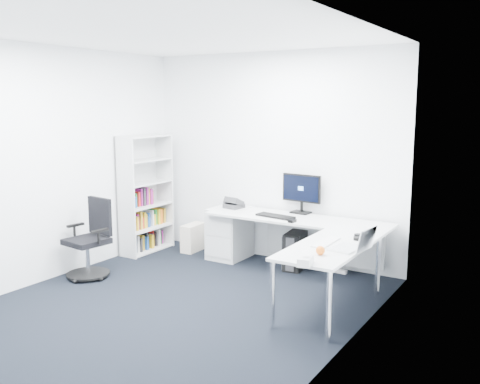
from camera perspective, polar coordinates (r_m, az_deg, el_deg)
The scene contains 21 objects.
ground at distance 5.60m, azimuth -7.11°, elevation -12.05°, with size 4.20×4.20×0.00m, color black.
ceiling at distance 5.26m, azimuth -7.74°, elevation 16.50°, with size 4.20×4.20×0.00m, color white.
wall_back at distance 7.01m, azimuth 3.47°, elevation 3.73°, with size 3.60×0.02×2.70m, color white.
wall_left at distance 6.54m, azimuth -19.78°, elevation 2.78°, with size 0.02×4.20×2.70m, color white.
wall_right at distance 4.37m, azimuth 11.27°, elevation 0.08°, with size 0.02×4.20×2.70m, color white.
l_desk at distance 6.33m, azimuth 4.78°, elevation -6.26°, with size 2.30×1.29×0.67m, color silver, non-canonical shape.
drawer_pedestal at distance 7.15m, azimuth -1.10°, elevation -4.37°, with size 0.44×0.55×0.68m, color silver.
bookshelf at distance 7.48m, azimuth -10.02°, elevation -0.21°, with size 0.31×0.81×1.62m, color silver, non-canonical shape.
task_chair at distance 6.57m, azimuth -16.06°, elevation -4.84°, with size 0.52×0.52×0.93m, color black, non-canonical shape.
black_pc_tower at distance 6.77m, azimuth 6.04°, elevation -6.15°, with size 0.21×0.48×0.46m, color black.
beige_pc_tower at distance 7.54m, azimuth -5.00°, elevation -4.85°, with size 0.18×0.40×0.38m, color beige.
power_strip at distance 6.74m, azimuth 9.89°, elevation -8.18°, with size 0.36×0.06×0.04m, color silver.
monitor at distance 6.77m, azimuth 6.53°, elevation -0.14°, with size 0.53×0.17×0.51m, color black, non-canonical shape.
black_keyboard at distance 6.55m, azimuth 3.79°, elevation -2.58°, with size 0.49×0.17×0.02m, color black.
mouse at distance 6.28m, azimuth 5.59°, elevation -3.09°, with size 0.06×0.11×0.03m, color black.
desk_phone at distance 7.06m, azimuth -0.65°, elevation -1.17°, with size 0.21×0.21×0.15m, color #2F2F32, non-canonical shape.
laptop at distance 5.20m, azimuth 11.26°, elevation -4.70°, with size 0.35×0.34×0.24m, color silver, non-canonical shape.
white_keyboard at distance 5.41m, azimuth 9.16°, elevation -5.32°, with size 0.13×0.47×0.02m, color silver.
headphones at distance 5.65m, azimuth 12.47°, elevation -4.61°, with size 0.13×0.20×0.05m, color black, non-canonical shape.
orange_fruit at distance 4.99m, azimuth 8.57°, elevation -6.19°, with size 0.08×0.08×0.08m, color orange.
tissue_box at distance 4.68m, azimuth 7.00°, elevation -7.28°, with size 0.11×0.21×0.07m, color silver.
Camera 1 is at (3.29, -4.05, 2.05)m, focal length 40.00 mm.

